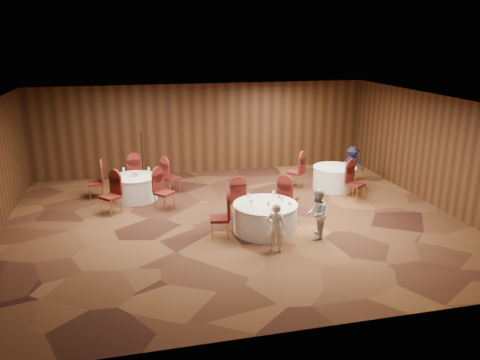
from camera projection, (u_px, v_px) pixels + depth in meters
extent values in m
plane|color=black|center=(234.00, 222.00, 12.59)|extent=(12.00, 12.00, 0.00)
plane|color=silver|center=(234.00, 102.00, 11.64)|extent=(12.00, 12.00, 0.00)
plane|color=black|center=(204.00, 129.00, 16.77)|extent=(12.00, 0.00, 12.00)
plane|color=black|center=(302.00, 244.00, 7.46)|extent=(12.00, 0.00, 12.00)
plane|color=black|center=(438.00, 152.00, 13.42)|extent=(0.00, 10.00, 10.00)
cylinder|color=silver|center=(265.00, 218.00, 11.88)|extent=(1.60, 1.60, 0.72)
cylinder|color=silver|center=(265.00, 204.00, 11.77)|extent=(1.63, 1.63, 0.03)
cylinder|color=silver|center=(135.00, 188.00, 14.20)|extent=(1.33, 1.33, 0.72)
cylinder|color=silver|center=(134.00, 177.00, 14.09)|extent=(1.35, 1.35, 0.03)
cylinder|color=silver|center=(334.00, 178.00, 15.20)|extent=(1.35, 1.35, 0.72)
cylinder|color=silver|center=(335.00, 167.00, 15.10)|extent=(1.38, 1.38, 0.03)
cylinder|color=silver|center=(248.00, 201.00, 11.93)|extent=(0.06, 0.06, 0.01)
cylinder|color=silver|center=(248.00, 199.00, 11.92)|extent=(0.01, 0.01, 0.11)
cone|color=silver|center=(248.00, 195.00, 11.88)|extent=(0.08, 0.08, 0.10)
cylinder|color=silver|center=(273.00, 199.00, 12.13)|extent=(0.06, 0.06, 0.01)
cylinder|color=silver|center=(273.00, 197.00, 12.11)|extent=(0.01, 0.01, 0.11)
cone|color=silver|center=(273.00, 193.00, 12.08)|extent=(0.08, 0.08, 0.10)
cylinder|color=silver|center=(252.00, 207.00, 11.51)|extent=(0.06, 0.06, 0.01)
cylinder|color=silver|center=(252.00, 205.00, 11.49)|extent=(0.01, 0.01, 0.11)
cone|color=silver|center=(252.00, 201.00, 11.46)|extent=(0.08, 0.08, 0.10)
cylinder|color=silver|center=(282.00, 205.00, 11.67)|extent=(0.06, 0.06, 0.01)
cylinder|color=silver|center=(282.00, 203.00, 11.65)|extent=(0.01, 0.01, 0.11)
cone|color=silver|center=(282.00, 199.00, 11.62)|extent=(0.08, 0.08, 0.10)
cylinder|color=silver|center=(268.00, 209.00, 11.38)|extent=(0.06, 0.06, 0.01)
cylinder|color=silver|center=(268.00, 207.00, 11.36)|extent=(0.01, 0.01, 0.11)
cone|color=silver|center=(269.00, 203.00, 11.33)|extent=(0.08, 0.08, 0.10)
cylinder|color=white|center=(273.00, 211.00, 11.28)|extent=(0.15, 0.15, 0.01)
sphere|color=#9E6B33|center=(273.00, 209.00, 11.27)|extent=(0.08, 0.08, 0.08)
cylinder|color=white|center=(290.00, 205.00, 11.69)|extent=(0.15, 0.15, 0.01)
sphere|color=#9E6B33|center=(290.00, 203.00, 11.67)|extent=(0.08, 0.08, 0.08)
cylinder|color=white|center=(279.00, 198.00, 12.18)|extent=(0.15, 0.15, 0.01)
sphere|color=#9E6B33|center=(279.00, 196.00, 12.17)|extent=(0.08, 0.08, 0.08)
cylinder|color=silver|center=(149.00, 174.00, 14.29)|extent=(0.06, 0.06, 0.01)
cylinder|color=silver|center=(149.00, 172.00, 14.27)|extent=(0.01, 0.01, 0.11)
cone|color=silver|center=(149.00, 169.00, 14.24)|extent=(0.08, 0.08, 0.10)
cylinder|color=silver|center=(124.00, 174.00, 14.27)|extent=(0.06, 0.06, 0.01)
cylinder|color=silver|center=(124.00, 172.00, 14.25)|extent=(0.01, 0.01, 0.11)
cone|color=silver|center=(123.00, 169.00, 14.22)|extent=(0.08, 0.08, 0.10)
cylinder|color=silver|center=(132.00, 180.00, 13.67)|extent=(0.06, 0.06, 0.01)
cylinder|color=silver|center=(132.00, 179.00, 13.65)|extent=(0.01, 0.01, 0.11)
cone|color=silver|center=(132.00, 175.00, 13.62)|extent=(0.08, 0.08, 0.10)
cylinder|color=olive|center=(134.00, 175.00, 14.07)|extent=(0.22, 0.22, 0.06)
sphere|color=#9E6B33|center=(133.00, 173.00, 14.07)|extent=(0.07, 0.07, 0.07)
sphere|color=#9E6B33|center=(135.00, 173.00, 14.05)|extent=(0.07, 0.07, 0.07)
cylinder|color=silver|center=(344.00, 169.00, 14.87)|extent=(0.06, 0.06, 0.01)
cylinder|color=silver|center=(344.00, 167.00, 14.86)|extent=(0.01, 0.01, 0.11)
cone|color=silver|center=(344.00, 164.00, 14.83)|extent=(0.08, 0.08, 0.10)
cylinder|color=black|center=(144.00, 181.00, 16.06)|extent=(0.24, 0.24, 0.02)
cylinder|color=black|center=(142.00, 157.00, 15.81)|extent=(0.02, 0.02, 1.68)
cylinder|color=black|center=(141.00, 133.00, 15.62)|extent=(0.04, 0.12, 0.04)
imported|color=silver|center=(276.00, 227.00, 10.70)|extent=(0.50, 0.41, 1.18)
imported|color=#B4B4B9|center=(317.00, 214.00, 11.37)|extent=(0.71, 0.77, 1.29)
imported|color=black|center=(352.00, 164.00, 15.95)|extent=(0.90, 0.82, 1.21)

